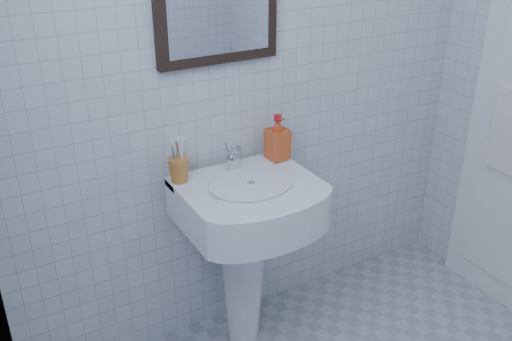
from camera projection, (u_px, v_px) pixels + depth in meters
wall_back at (254, 54)px, 2.30m from camera, size 2.20×0.02×2.50m
wall_left at (19, 316)px, 0.87m from camera, size 0.02×2.40×2.50m
washbasin at (245, 236)px, 2.36m from camera, size 0.54×0.39×0.83m
faucet at (233, 159)px, 2.30m from camera, size 0.05×0.11×0.13m
toothbrush_cup at (179, 170)px, 2.20m from camera, size 0.10×0.10×0.10m
soap_dispenser at (277, 137)px, 2.38m from camera, size 0.09×0.09×0.19m
hand_towel at (508, 132)px, 2.56m from camera, size 0.03×0.16×0.38m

